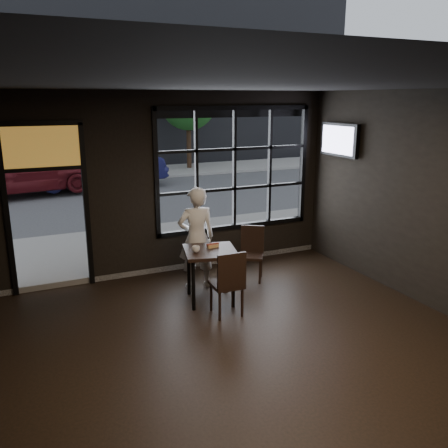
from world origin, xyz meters
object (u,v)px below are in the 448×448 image
chair_near (226,282)px  man (196,238)px  navy_car (93,163)px  cafe_table (210,275)px

chair_near → man: size_ratio=0.58×
man → navy_car: (-0.03, 9.79, 0.06)m
man → navy_car: 9.79m
chair_near → navy_car: navy_car is taller
chair_near → man: 1.20m
cafe_table → navy_car: 10.41m
cafe_table → navy_car: (-0.01, 10.40, 0.49)m
chair_near → navy_car: bearing=-87.5°
cafe_table → man: man is taller
man → navy_car: bearing=-83.8°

